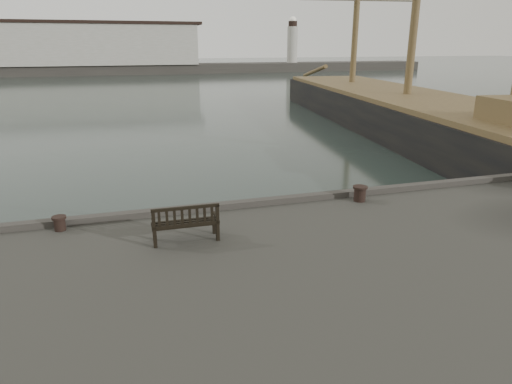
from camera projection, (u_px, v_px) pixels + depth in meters
ground at (216, 255)px, 14.02m from camera, size 400.00×400.00×0.00m
breakwater at (102, 53)px, 95.16m from camera, size 140.00×9.50×12.20m
bench at (186, 229)px, 11.18m from camera, size 1.63×0.58×0.93m
bollard_left at (60, 223)px, 11.85m from camera, size 0.41×0.41×0.38m
bollard_right at (360, 194)px, 14.05m from camera, size 0.54×0.54×0.47m
tall_ship_main at (404, 120)px, 34.07m from camera, size 13.08×40.67×29.98m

